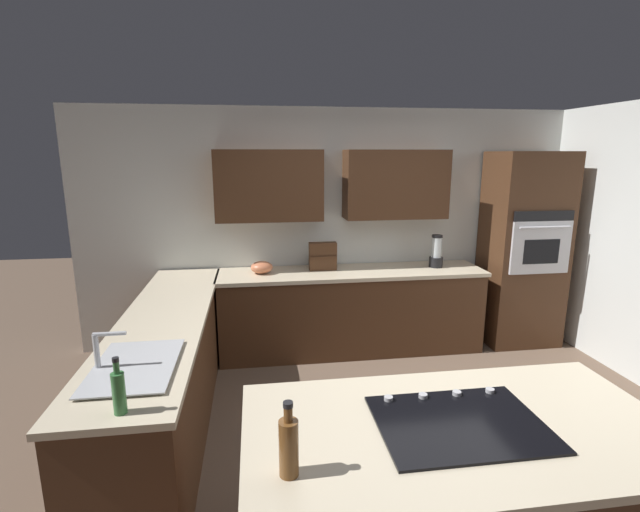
# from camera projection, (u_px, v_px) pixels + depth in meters

# --- Properties ---
(ground_plane) EXTENTS (14.00, 14.00, 0.00)m
(ground_plane) POSITION_uv_depth(u_px,v_px,m) (411.00, 444.00, 3.40)
(ground_plane) COLOR brown
(wall_back) EXTENTS (6.00, 0.44, 2.60)m
(wall_back) POSITION_uv_depth(u_px,v_px,m) (349.00, 217.00, 5.05)
(wall_back) COLOR silver
(wall_back) RESTS_ON ground
(lower_cabinets_back) EXTENTS (2.80, 0.60, 0.86)m
(lower_cabinets_back) POSITION_uv_depth(u_px,v_px,m) (351.00, 312.00, 4.95)
(lower_cabinets_back) COLOR #472B19
(lower_cabinets_back) RESTS_ON ground
(countertop_back) EXTENTS (2.84, 0.64, 0.04)m
(countertop_back) POSITION_uv_depth(u_px,v_px,m) (352.00, 272.00, 4.86)
(countertop_back) COLOR beige
(countertop_back) RESTS_ON lower_cabinets_back
(lower_cabinets_side) EXTENTS (0.60, 2.90, 0.86)m
(lower_cabinets_side) POSITION_uv_depth(u_px,v_px,m) (168.00, 373.00, 3.58)
(lower_cabinets_side) COLOR #472B19
(lower_cabinets_side) RESTS_ON ground
(countertop_side) EXTENTS (0.64, 2.94, 0.04)m
(countertop_side) POSITION_uv_depth(u_px,v_px,m) (164.00, 319.00, 3.49)
(countertop_side) COLOR beige
(countertop_side) RESTS_ON lower_cabinets_side
(island_base) EXTENTS (1.90, 0.94, 0.86)m
(island_base) POSITION_uv_depth(u_px,v_px,m) (453.00, 512.00, 2.19)
(island_base) COLOR #472B19
(island_base) RESTS_ON ground
(island_top) EXTENTS (1.98, 1.02, 0.04)m
(island_top) POSITION_uv_depth(u_px,v_px,m) (459.00, 429.00, 2.09)
(island_top) COLOR beige
(island_top) RESTS_ON island_base
(wall_oven) EXTENTS (0.80, 0.66, 2.14)m
(wall_oven) POSITION_uv_depth(u_px,v_px,m) (523.00, 250.00, 5.08)
(wall_oven) COLOR #472B19
(wall_oven) RESTS_ON ground
(sink_unit) EXTENTS (0.46, 0.70, 0.23)m
(sink_unit) POSITION_uv_depth(u_px,v_px,m) (133.00, 365.00, 2.64)
(sink_unit) COLOR #515456
(sink_unit) RESTS_ON countertop_side
(cooktop) EXTENTS (0.76, 0.56, 0.03)m
(cooktop) POSITION_uv_depth(u_px,v_px,m) (459.00, 423.00, 2.09)
(cooktop) COLOR black
(cooktop) RESTS_ON island_top
(blender) EXTENTS (0.15, 0.15, 0.36)m
(blender) POSITION_uv_depth(u_px,v_px,m) (436.00, 253.00, 4.98)
(blender) COLOR black
(blender) RESTS_ON countertop_back
(mixing_bowl) EXTENTS (0.23, 0.23, 0.13)m
(mixing_bowl) POSITION_uv_depth(u_px,v_px,m) (262.00, 267.00, 4.74)
(mixing_bowl) COLOR #CC724C
(mixing_bowl) RESTS_ON countertop_back
(spice_rack) EXTENTS (0.29, 0.11, 0.30)m
(spice_rack) POSITION_uv_depth(u_px,v_px,m) (323.00, 256.00, 4.85)
(spice_rack) COLOR #472B19
(spice_rack) RESTS_ON countertop_back
(dish_soap_bottle) EXTENTS (0.06, 0.06, 0.29)m
(dish_soap_bottle) POSITION_uv_depth(u_px,v_px,m) (119.00, 391.00, 2.16)
(dish_soap_bottle) COLOR #336B38
(dish_soap_bottle) RESTS_ON countertop_side
(oil_bottle) EXTENTS (0.08, 0.08, 0.31)m
(oil_bottle) POSITION_uv_depth(u_px,v_px,m) (289.00, 446.00, 1.74)
(oil_bottle) COLOR brown
(oil_bottle) RESTS_ON island_top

